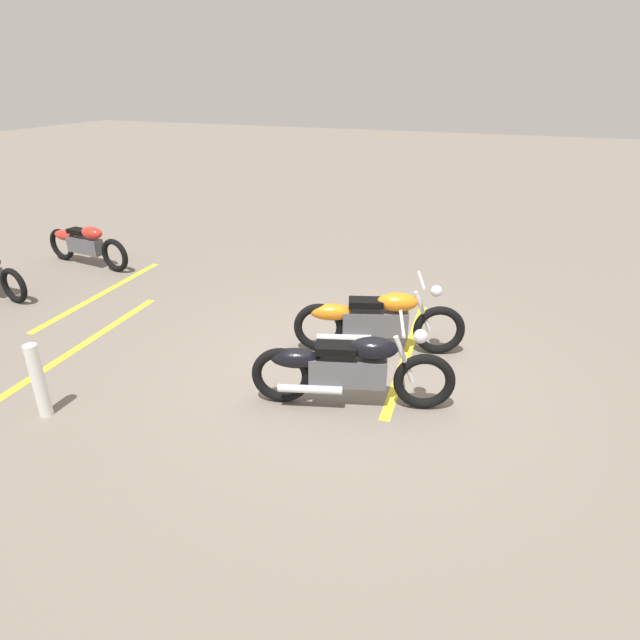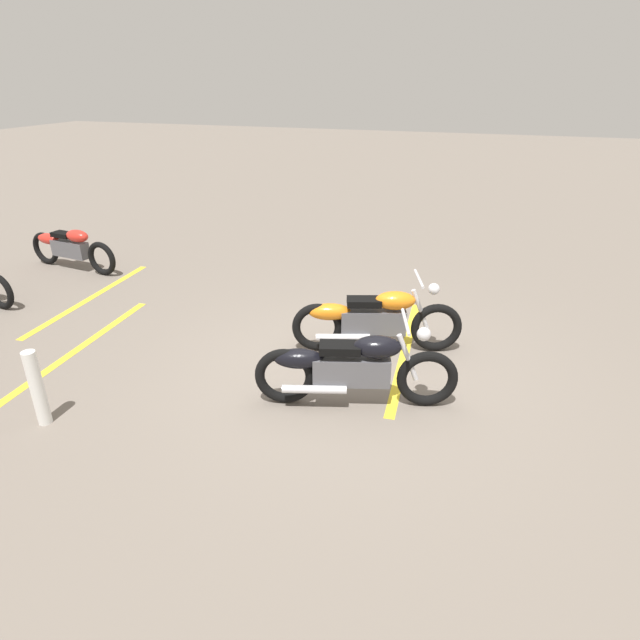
{
  "view_description": "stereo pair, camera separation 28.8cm",
  "coord_description": "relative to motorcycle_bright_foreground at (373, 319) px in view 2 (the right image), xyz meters",
  "views": [
    {
      "loc": [
        -1.75,
        5.48,
        3.38
      ],
      "look_at": [
        0.37,
        0.0,
        0.65
      ],
      "focal_mm": 30.02,
      "sensor_mm": 36.0,
      "label": 1
    },
    {
      "loc": [
        -1.47,
        5.58,
        3.38
      ],
      "look_at": [
        0.37,
        0.0,
        0.65
      ],
      "focal_mm": 30.02,
      "sensor_mm": 36.0,
      "label": 2
    }
  ],
  "objects": [
    {
      "name": "ground_plane",
      "position": [
        0.15,
        0.64,
        -0.46
      ],
      "size": [
        60.0,
        60.0,
        0.0
      ],
      "primitive_type": "plane",
      "color": "slate"
    },
    {
      "name": "motorcycle_bright_foreground",
      "position": [
        0.0,
        0.0,
        0.0
      ],
      "size": [
        2.16,
        0.88,
        1.04
      ],
      "rotation": [
        0.0,
        0.0,
        3.45
      ],
      "color": "black",
      "rests_on": "ground"
    },
    {
      "name": "motorcycle_dark_foreground",
      "position": [
        -0.06,
        1.31,
        0.0
      ],
      "size": [
        2.17,
        0.84,
        1.04
      ],
      "rotation": [
        0.0,
        0.0,
        3.42
      ],
      "color": "black",
      "rests_on": "ground"
    },
    {
      "name": "motorcycle_row_far_left",
      "position": [
        6.12,
        -1.43,
        -0.04
      ],
      "size": [
        2.07,
        0.4,
        0.78
      ],
      "rotation": [
        0.0,
        0.0,
        3.02
      ],
      "color": "black",
      "rests_on": "ground"
    },
    {
      "name": "bollard_post",
      "position": [
        2.91,
        2.67,
        -0.04
      ],
      "size": [
        0.14,
        0.14,
        0.85
      ],
      "primitive_type": "cylinder",
      "color": "white",
      "rests_on": "ground"
    },
    {
      "name": "parking_stripe_near",
      "position": [
        -0.44,
        -0.12,
        -0.46
      ],
      "size": [
        0.33,
        3.2,
        0.01
      ],
      "primitive_type": "cube",
      "rotation": [
        0.0,
        0.0,
        1.64
      ],
      "color": "yellow",
      "rests_on": "ground"
    },
    {
      "name": "parking_stripe_mid",
      "position": [
        3.75,
        1.21,
        -0.46
      ],
      "size": [
        0.33,
        3.2,
        0.01
      ],
      "primitive_type": "cube",
      "rotation": [
        0.0,
        0.0,
        1.64
      ],
      "color": "yellow",
      "rests_on": "ground"
    },
    {
      "name": "parking_stripe_far",
      "position": [
        4.81,
        -0.34,
        -0.46
      ],
      "size": [
        0.33,
        3.2,
        0.01
      ],
      "primitive_type": "cube",
      "rotation": [
        0.0,
        0.0,
        1.64
      ],
      "color": "yellow",
      "rests_on": "ground"
    }
  ]
}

